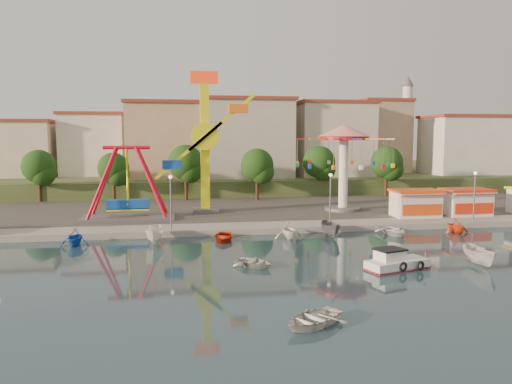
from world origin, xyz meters
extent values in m
plane|color=#142A38|center=(0.00, 0.00, 0.00)|extent=(200.00, 200.00, 0.00)
cube|color=#9E998E|center=(0.00, 62.00, 0.30)|extent=(200.00, 100.00, 0.60)
cube|color=#4C4944|center=(0.00, 30.00, 0.60)|extent=(90.00, 28.00, 0.01)
cube|color=#384C26|center=(0.00, 67.00, 1.50)|extent=(200.00, 60.00, 3.00)
cube|color=#59595E|center=(-12.69, 20.43, 0.75)|extent=(10.00, 5.00, 0.30)
cube|color=#1349AD|center=(-12.69, 20.43, 2.20)|extent=(4.50, 1.40, 1.00)
cylinder|color=red|center=(-12.69, 20.43, 8.40)|extent=(5.00, 0.40, 0.40)
cube|color=#59595E|center=(-4.02, 23.58, 0.85)|extent=(3.00, 3.00, 0.50)
cube|color=#FFF415|center=(-4.02, 23.58, 8.10)|extent=(1.00, 1.00, 15.00)
cube|color=#F1330D|center=(-4.02, 23.58, 16.40)|extent=(3.20, 0.50, 1.40)
cylinder|color=#FFF415|center=(-4.02, 22.78, 9.60)|extent=(3.20, 0.50, 3.20)
cube|color=#FFF415|center=(-2.11, 22.58, 11.21)|extent=(7.89, 0.35, 6.70)
cube|color=orange|center=(-0.19, 22.58, 12.81)|extent=(2.20, 1.20, 1.00)
cylinder|color=#59595E|center=(12.65, 22.48, 0.80)|extent=(4.40, 4.40, 0.40)
cylinder|color=white|center=(12.65, 22.48, 5.10)|extent=(1.10, 1.10, 9.00)
cylinder|color=red|center=(12.65, 22.48, 9.40)|extent=(6.00, 6.00, 0.50)
cone|color=red|center=(12.65, 22.48, 10.30)|extent=(6.40, 6.40, 1.40)
cube|color=white|center=(19.10, 16.50, 2.00)|extent=(5.00, 3.00, 2.80)
cube|color=#D74913|center=(19.10, 16.50, 3.55)|extent=(5.40, 3.40, 0.25)
cube|color=red|center=(19.10, 14.80, 3.20)|extent=(5.00, 0.77, 0.43)
cube|color=white|center=(25.31, 16.50, 2.00)|extent=(5.00, 3.00, 2.80)
cube|color=red|center=(25.31, 16.50, 3.55)|extent=(5.40, 3.40, 0.25)
cube|color=red|center=(25.31, 14.80, 3.20)|extent=(5.00, 0.77, 0.43)
cylinder|color=#59595E|center=(-8.00, 13.00, 3.10)|extent=(0.14, 0.14, 5.00)
cylinder|color=#59595E|center=(8.00, 13.00, 3.10)|extent=(0.14, 0.14, 5.00)
cylinder|color=#59595E|center=(24.00, 13.00, 3.10)|extent=(0.14, 0.14, 5.00)
cylinder|color=#382314|center=(-26.00, 36.98, 2.40)|extent=(0.44, 0.44, 3.60)
sphere|color=black|center=(-26.00, 36.98, 5.49)|extent=(4.60, 4.60, 4.60)
cylinder|color=#382314|center=(-16.00, 36.24, 2.30)|extent=(0.44, 0.44, 3.40)
sphere|color=black|center=(-16.00, 36.24, 5.22)|extent=(4.35, 4.35, 4.35)
cylinder|color=#382314|center=(-6.00, 35.81, 2.56)|extent=(0.44, 0.44, 3.92)
sphere|color=black|center=(-6.00, 35.81, 5.94)|extent=(5.02, 5.02, 5.02)
cylinder|color=#382314|center=(4.00, 34.36, 2.43)|extent=(0.44, 0.44, 3.66)
sphere|color=black|center=(4.00, 34.36, 5.58)|extent=(4.68, 4.68, 4.68)
cylinder|color=#382314|center=(14.00, 37.35, 2.50)|extent=(0.44, 0.44, 3.80)
sphere|color=black|center=(14.00, 37.35, 5.77)|extent=(4.86, 4.86, 4.86)
cylinder|color=#382314|center=(24.00, 35.54, 2.49)|extent=(0.44, 0.44, 3.77)
sphere|color=black|center=(24.00, 35.54, 5.73)|extent=(4.83, 4.83, 4.83)
cube|color=beige|center=(-33.37, 46.06, 8.93)|extent=(9.26, 9.53, 11.87)
cube|color=silver|center=(-21.33, 51.38, 7.32)|extent=(12.33, 9.01, 8.63)
cube|color=tan|center=(-8.19, 51.96, 8.62)|extent=(11.95, 9.28, 11.23)
cube|color=beige|center=(5.60, 48.80, 7.60)|extent=(12.59, 10.50, 9.20)
cube|color=beige|center=(19.07, 52.20, 7.62)|extent=(10.75, 9.23, 9.24)
cube|color=tan|center=(32.37, 50.33, 8.61)|extent=(12.77, 10.96, 11.21)
cube|color=silver|center=(44.15, 48.77, 9.18)|extent=(8.23, 8.98, 12.36)
cube|color=beige|center=(56.03, 53.70, 7.38)|extent=(11.59, 10.93, 8.76)
cylinder|color=silver|center=(36.00, 54.00, 11.00)|extent=(1.80, 1.80, 16.00)
cylinder|color=#59595E|center=(36.00, 54.00, 16.00)|extent=(2.80, 2.80, 0.30)
cone|color=#59595E|center=(36.00, 54.00, 20.00)|extent=(2.20, 2.20, 2.00)
cube|color=white|center=(8.22, -2.21, 0.28)|extent=(5.02, 3.08, 0.85)
cube|color=red|center=(8.22, -2.21, 0.08)|extent=(5.02, 3.08, 0.15)
cube|color=white|center=(7.66, -2.12, 0.99)|extent=(2.21, 1.90, 0.85)
cube|color=black|center=(7.66, -2.12, 1.46)|extent=(2.45, 2.13, 0.11)
torus|color=black|center=(8.22, -3.15, 0.42)|extent=(0.74, 0.39, 0.72)
torus|color=black|center=(9.54, -3.11, 0.42)|extent=(0.74, 0.39, 0.72)
imported|color=silver|center=(-1.96, 0.13, 0.33)|extent=(3.86, 3.84, 0.66)
imported|color=silver|center=(-0.83, -11.78, 0.38)|extent=(4.53, 4.24, 0.76)
imported|color=silver|center=(14.79, -2.17, 0.73)|extent=(1.54, 3.81, 1.45)
imported|color=blue|center=(-16.37, 9.80, 0.77)|extent=(2.64, 3.03, 1.54)
imported|color=silver|center=(-9.43, 9.80, 0.77)|extent=(1.75, 4.09, 1.55)
imported|color=red|center=(-3.23, 9.80, 0.37)|extent=(3.18, 4.01, 0.75)
imported|color=white|center=(2.97, 9.80, 0.84)|extent=(2.77, 3.21, 1.69)
imported|color=#5D5D62|center=(7.07, 9.80, 0.76)|extent=(1.69, 4.02, 1.52)
imported|color=white|center=(13.48, 9.80, 0.41)|extent=(2.92, 4.02, 0.82)
imported|color=#EC4415|center=(20.08, 9.80, 0.74)|extent=(2.66, 3.01, 1.48)
camera|label=1|loc=(-7.60, -35.39, 9.54)|focal=35.00mm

